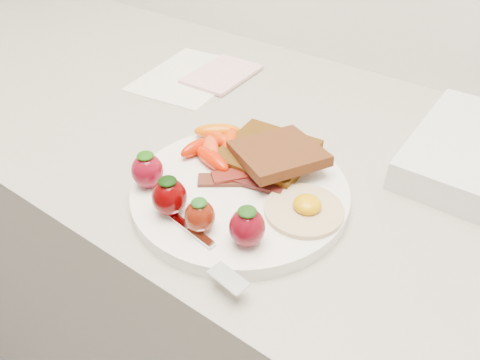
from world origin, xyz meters
The scene contains 11 objects.
counter centered at (0.00, 1.70, 0.45)m, with size 2.00×0.60×0.90m, color gray.
plate centered at (-0.01, 1.56, 0.91)m, with size 0.27×0.27×0.02m, color white.
toast_lower centered at (-0.02, 1.64, 0.93)m, with size 0.11×0.11×0.01m, color #3E1E0A.
toast_upper centered at (0.00, 1.62, 0.94)m, with size 0.10×0.10×0.01m, color #49230D.
fried_egg centered at (0.08, 1.57, 0.92)m, with size 0.10×0.10×0.02m.
bacon_strips centered at (-0.02, 1.58, 0.92)m, with size 0.11×0.10×0.01m.
baby_carrots centered at (-0.09, 1.61, 0.93)m, with size 0.10×0.11×0.02m.
strawberries centered at (-0.03, 1.49, 0.94)m, with size 0.19×0.06×0.05m.
fork centered at (0.02, 1.45, 0.92)m, with size 0.16×0.06×0.00m.
paper_sheet centered at (-0.29, 1.79, 0.90)m, with size 0.16×0.21×0.00m, color white.
notepad centered at (-0.24, 1.82, 0.91)m, with size 0.09×0.14×0.01m, color beige.
Camera 1 is at (0.25, 1.20, 1.28)m, focal length 35.00 mm.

